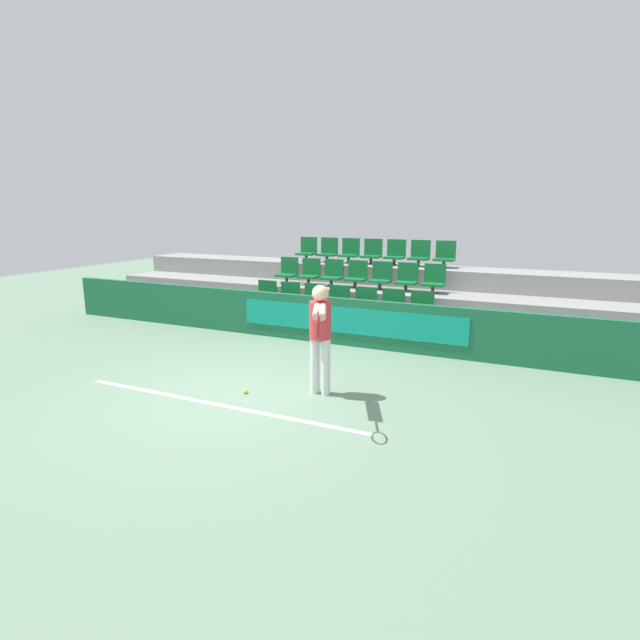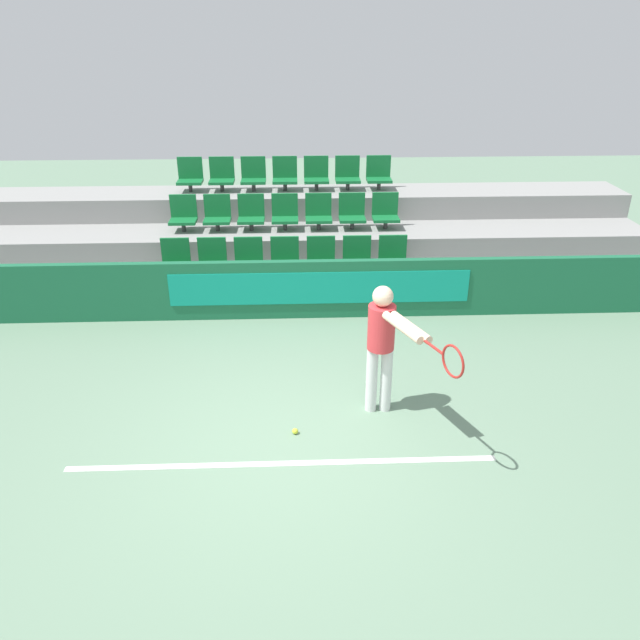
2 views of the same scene
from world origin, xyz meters
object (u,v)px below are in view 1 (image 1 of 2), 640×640
at_px(stadium_chair_11, 381,277).
at_px(stadium_chair_18, 395,253).
at_px(stadium_chair_6, 421,308).
at_px(stadium_chair_17, 372,253).
at_px(stadium_chair_4, 364,304).
at_px(stadium_chair_12, 407,278).
at_px(stadium_chair_20, 445,255).
at_px(stadium_chair_5, 392,306).
at_px(stadium_chair_15, 328,251).
at_px(stadium_chair_13, 434,280).
at_px(stadium_chair_16, 350,252).
at_px(stadium_chair_9, 333,274).
at_px(stadium_chair_0, 266,295).
at_px(stadium_chair_19, 420,254).
at_px(stadium_chair_2, 313,299).
at_px(stadium_chair_3, 338,301).
at_px(stadium_chair_14, 307,250).
at_px(tennis_player, 320,329).
at_px(stadium_chair_1, 289,297).
at_px(stadium_chair_10, 356,275).
at_px(stadium_chair_8, 310,272).
at_px(stadium_chair_7, 288,271).

distance_m(stadium_chair_11, stadium_chair_18, 1.12).
xyz_separation_m(stadium_chair_6, stadium_chair_17, (-1.72, 2.09, 0.83)).
height_order(stadium_chair_4, stadium_chair_11, stadium_chair_11).
xyz_separation_m(stadium_chair_12, stadium_chair_20, (0.57, 1.04, 0.42)).
xyz_separation_m(stadium_chair_5, stadium_chair_15, (-2.29, 2.09, 0.83)).
height_order(stadium_chair_13, stadium_chair_16, stadium_chair_16).
relative_size(stadium_chair_9, stadium_chair_11, 1.00).
distance_m(stadium_chair_0, stadium_chair_4, 2.29).
distance_m(stadium_chair_17, stadium_chair_20, 1.72).
height_order(stadium_chair_11, stadium_chair_18, stadium_chair_18).
distance_m(stadium_chair_18, stadium_chair_19, 0.57).
relative_size(stadium_chair_2, stadium_chair_17, 1.00).
distance_m(stadium_chair_3, stadium_chair_13, 2.05).
xyz_separation_m(stadium_chair_3, stadium_chair_6, (1.72, 0.00, 0.00)).
bearing_deg(stadium_chair_17, stadium_chair_20, 0.00).
distance_m(stadium_chair_4, stadium_chair_17, 2.32).
height_order(stadium_chair_14, stadium_chair_18, same).
relative_size(stadium_chair_5, tennis_player, 0.38).
relative_size(stadium_chair_1, stadium_chair_5, 1.00).
bearing_deg(stadium_chair_18, stadium_chair_12, -61.25).
relative_size(stadium_chair_2, stadium_chair_10, 1.00).
height_order(stadium_chair_3, stadium_chair_13, stadium_chair_13).
bearing_deg(stadium_chair_6, stadium_chair_14, 148.71).
relative_size(stadium_chair_0, stadium_chair_4, 1.00).
bearing_deg(stadium_chair_14, stadium_chair_19, 0.00).
bearing_deg(stadium_chair_13, stadium_chair_14, 163.10).
height_order(stadium_chair_12, stadium_chair_16, stadium_chair_16).
bearing_deg(stadium_chair_8, stadium_chair_4, -31.29).
height_order(stadium_chair_3, stadium_chair_12, stadium_chair_12).
height_order(stadium_chair_15, stadium_chair_16, same).
height_order(stadium_chair_9, stadium_chair_11, same).
height_order(stadium_chair_1, stadium_chair_15, stadium_chair_15).
bearing_deg(stadium_chair_0, stadium_chair_4, 0.00).
distance_m(stadium_chair_2, tennis_player, 3.74).
relative_size(stadium_chair_1, stadium_chair_18, 1.00).
relative_size(stadium_chair_5, stadium_chair_6, 1.00).
bearing_deg(stadium_chair_2, stadium_chair_11, 42.35).
bearing_deg(stadium_chair_1, tennis_player, -55.68).
height_order(stadium_chair_7, stadium_chair_17, stadium_chair_17).
xyz_separation_m(stadium_chair_5, stadium_chair_6, (0.57, 0.00, 0.00)).
bearing_deg(stadium_chair_16, stadium_chair_10, -61.25).
bearing_deg(stadium_chair_8, stadium_chair_9, 0.00).
bearing_deg(stadium_chair_7, stadium_chair_8, 0.00).
height_order(stadium_chair_2, stadium_chair_13, stadium_chair_13).
xyz_separation_m(stadium_chair_6, stadium_chair_20, (0.00, 2.09, 0.83)).
bearing_deg(stadium_chair_5, stadium_chair_15, 137.65).
bearing_deg(stadium_chair_12, stadium_chair_20, 61.25).
bearing_deg(stadium_chair_10, stadium_chair_8, 180.00).
bearing_deg(stadium_chair_7, stadium_chair_3, -31.29).
xyz_separation_m(stadium_chair_14, stadium_chair_20, (3.43, 0.00, 0.00)).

